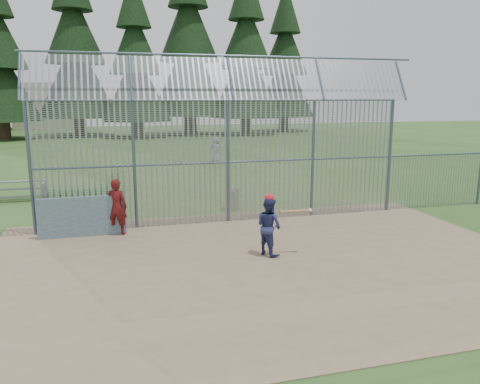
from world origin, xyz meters
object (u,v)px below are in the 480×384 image
object	(u,v)px
bleacher	(7,191)
dugout_wall	(82,217)
trash_can	(232,199)
batter	(269,226)
onlooker	(117,207)

from	to	relation	value
bleacher	dugout_wall	bearing A→B (deg)	-62.18
dugout_wall	trash_can	bearing A→B (deg)	23.35
batter	bleacher	xyz separation A→B (m)	(-8.03, 9.07, -0.37)
onlooker	trash_can	distance (m)	4.74
trash_can	batter	bearing A→B (deg)	-93.61
dugout_wall	batter	distance (m)	5.67
batter	bleacher	distance (m)	12.12
batter	bleacher	world-z (taller)	batter
dugout_wall	onlooker	xyz separation A→B (m)	(1.01, -0.04, 0.25)
trash_can	bleacher	xyz separation A→B (m)	(-8.36, 3.87, 0.03)
trash_can	bleacher	size ratio (longest dim) A/B	0.27
dugout_wall	trash_can	size ratio (longest dim) A/B	3.05
batter	bleacher	size ratio (longest dim) A/B	0.51
onlooker	bleacher	bearing A→B (deg)	-34.98
bleacher	trash_can	bearing A→B (deg)	-24.83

